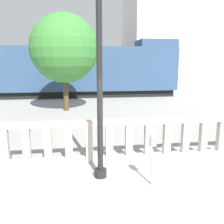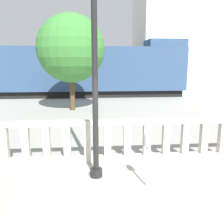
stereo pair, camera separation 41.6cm
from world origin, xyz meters
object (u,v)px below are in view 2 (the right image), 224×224
object	(u,v)px
lamppost	(95,48)
train_near	(61,71)
tree_left	(71,49)
parking_meter	(147,143)

from	to	relation	value
lamppost	train_near	xyz separation A→B (m)	(-2.52, 14.98, -1.06)
train_near	tree_left	bearing A→B (deg)	-77.57
lamppost	parking_meter	xyz separation A→B (m)	(1.15, -0.58, -2.12)
lamppost	train_near	bearing A→B (deg)	99.54
train_near	tree_left	distance (m)	6.37
parking_meter	lamppost	bearing A→B (deg)	153.01
lamppost	train_near	world-z (taller)	lamppost
lamppost	tree_left	distance (m)	9.02
train_near	tree_left	world-z (taller)	tree_left
lamppost	parking_meter	bearing A→B (deg)	-26.99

